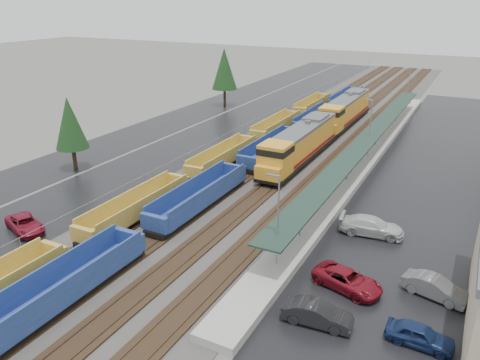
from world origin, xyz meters
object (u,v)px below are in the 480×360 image
at_px(locomotive_lead, 299,144).
at_px(well_string_yellow, 186,179).
at_px(parked_car_east_d, 420,335).
at_px(parked_car_east_b, 347,280).
at_px(locomotive_trail, 345,111).
at_px(well_string_blue, 241,170).
at_px(parked_car_east_e, 435,288).
at_px(parked_car_east_a, 317,314).
at_px(parked_car_east_c, 372,226).
at_px(parked_car_west_c, 25,224).

relative_size(locomotive_lead, well_string_yellow, 0.22).
bearing_deg(parked_car_east_d, parked_car_east_b, 57.64).
xyz_separation_m(parked_car_east_b, parked_car_east_d, (5.54, -3.83, -0.02)).
xyz_separation_m(locomotive_trail, well_string_blue, (-4.00, -29.35, -1.35)).
bearing_deg(locomotive_trail, parked_car_east_e, -66.57).
distance_m(locomotive_lead, parked_car_east_d, 33.82).
bearing_deg(locomotive_lead, parked_car_east_a, -67.06).
relative_size(parked_car_east_c, parked_car_east_e, 1.24).
bearing_deg(parked_car_east_a, well_string_yellow, 47.97).
relative_size(parked_car_east_a, parked_car_east_c, 0.82).
bearing_deg(well_string_yellow, parked_car_east_b, -26.66).
height_order(locomotive_lead, parked_car_west_c, locomotive_lead).
height_order(parked_car_west_c, parked_car_east_a, parked_car_east_a).
bearing_deg(parked_car_east_b, parked_car_east_a, -171.53).
relative_size(well_string_yellow, parked_car_east_e, 21.78).
distance_m(parked_car_east_d, parked_car_east_e, 5.71).
relative_size(locomotive_trail, well_string_blue, 0.20).
xyz_separation_m(parked_car_west_c, parked_car_east_a, (27.87, -0.23, 0.08)).
bearing_deg(parked_car_west_c, well_string_yellow, -6.15).
bearing_deg(parked_car_west_c, parked_car_east_e, -59.13).
bearing_deg(well_string_yellow, locomotive_trail, 77.05).
distance_m(well_string_blue, parked_car_west_c, 23.60).
bearing_deg(parked_car_west_c, parked_car_east_a, -70.27).
bearing_deg(well_string_blue, parked_car_east_b, -43.20).
xyz_separation_m(well_string_yellow, parked_car_east_e, (26.84, -8.69, -0.40)).
bearing_deg(locomotive_lead, locomotive_trail, 90.00).
bearing_deg(parked_car_east_e, parked_car_west_c, 115.28).
bearing_deg(parked_car_east_b, parked_car_east_d, -108.07).
xyz_separation_m(parked_car_west_c, parked_car_east_c, (28.20, 13.88, 0.14)).
xyz_separation_m(parked_car_west_c, parked_car_east_e, (34.36, 6.46, 0.07)).
bearing_deg(parked_car_east_d, locomotive_trail, 23.00).
relative_size(parked_car_east_a, parked_car_east_b, 0.89).
relative_size(parked_car_east_a, parked_car_east_e, 1.01).
bearing_deg(parked_car_east_c, locomotive_trail, 12.21).
bearing_deg(parked_car_west_c, parked_car_east_d, -68.51).
relative_size(parked_car_east_b, parked_car_east_c, 0.92).
xyz_separation_m(locomotive_lead, parked_car_east_d, (18.58, -28.19, -1.87)).
xyz_separation_m(locomotive_trail, parked_car_east_d, (18.58, -49.19, -1.87)).
bearing_deg(parked_car_west_c, well_string_blue, -8.99).
distance_m(locomotive_lead, well_string_yellow, 16.01).
distance_m(parked_car_east_a, parked_car_east_c, 14.11).
height_order(well_string_yellow, parked_car_east_d, well_string_yellow).
distance_m(well_string_blue, parked_car_east_a, 26.49).
xyz_separation_m(locomotive_lead, parked_car_west_c, (-15.51, -28.95, -1.88)).
bearing_deg(parked_car_east_c, well_string_yellow, 79.29).
bearing_deg(well_string_blue, locomotive_trail, 82.24).
distance_m(well_string_yellow, parked_car_east_c, 20.73).
bearing_deg(parked_car_east_c, parked_car_east_e, -147.44).
xyz_separation_m(locomotive_lead, parked_car_east_a, (12.35, -29.18, -1.81)).
bearing_deg(parked_car_east_c, parked_car_east_b, 175.04).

